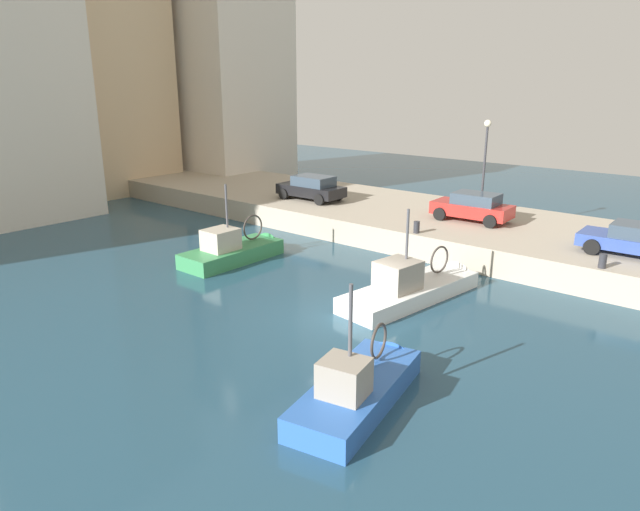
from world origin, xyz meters
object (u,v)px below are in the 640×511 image
Objects in this scene: fishing_boat_green at (238,256)px; quay_streetlamp at (486,151)px; parked_car_red at (473,207)px; parked_car_black at (312,188)px; fishing_boat_blue at (362,394)px; mooring_bollard_mid at (603,261)px; fishing_boat_white at (416,293)px; mooring_bollard_north at (417,227)px.

fishing_boat_green is 13.66m from quay_streetlamp.
parked_car_red is 0.97× the size of parked_car_black.
fishing_boat_blue is 11.97m from mooring_bollard_mid.
fishing_boat_blue is (-7.22, -2.68, -0.04)m from fishing_boat_white.
fishing_boat_white is 1.24× the size of fishing_boat_blue.
fishing_boat_green is at bearing 148.81° from quay_streetlamp.
fishing_boat_white reaches higher than parked_car_black.
parked_car_black reaches higher than mooring_bollard_mid.
fishing_boat_green is 8.35m from mooring_bollard_north.
parked_car_black is 7.30× the size of mooring_bollard_north.
mooring_bollard_north is at bearing 90.00° from mooring_bollard_mid.
mooring_bollard_north is (0.00, 8.00, 0.00)m from mooring_bollard_mid.
fishing_boat_green reaches higher than parked_car_black.
quay_streetlamp is (5.65, 7.47, 2.98)m from mooring_bollard_mid.
parked_car_black is at bearing 107.90° from quay_streetlamp.
fishing_boat_green is 1.41× the size of parked_car_black.
fishing_boat_green is 10.28× the size of mooring_bollard_north.
parked_car_red is at bearing 15.97° from fishing_boat_blue.
parked_car_red is 7.10× the size of mooring_bollard_north.
fishing_boat_green is 1.45× the size of parked_car_red.
fishing_boat_blue reaches higher than parked_car_black.
parked_car_red is at bearing -37.40° from fishing_boat_green.
mooring_bollard_mid is 9.83m from quay_streetlamp.
mooring_bollard_north is 6.41m from quay_streetlamp.
mooring_bollard_mid is at bearing -50.77° from fishing_boat_white.
mooring_bollard_mid is at bearing -69.03° from fishing_boat_green.
parked_car_red is 3.98m from mooring_bollard_north.
parked_car_red is (15.43, 4.42, 1.81)m from fishing_boat_blue.
fishing_boat_blue is at bearing -135.61° from parked_car_black.
mooring_bollard_mid is at bearing -12.99° from fishing_boat_blue.
parked_car_black is at bearing 44.39° from fishing_boat_blue.
fishing_boat_blue is 1.48× the size of parked_car_red.
fishing_boat_green is 0.98× the size of fishing_boat_blue.
fishing_boat_white is at bearing 129.23° from mooring_bollard_mid.
quay_streetlamp is (17.24, 4.80, 4.34)m from fishing_boat_blue.
parked_car_black is (14.28, 13.98, 1.81)m from fishing_boat_blue.
quay_streetlamp is at bearing -72.10° from parked_car_black.
mooring_bollard_north is (-3.84, 0.91, -0.45)m from parked_car_red.
fishing_boat_blue is 10.53× the size of mooring_bollard_north.
fishing_boat_white is 1.49× the size of quay_streetlamp.
fishing_boat_white is 7.04m from mooring_bollard_mid.
fishing_boat_green is at bearing 96.89° from fishing_boat_white.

